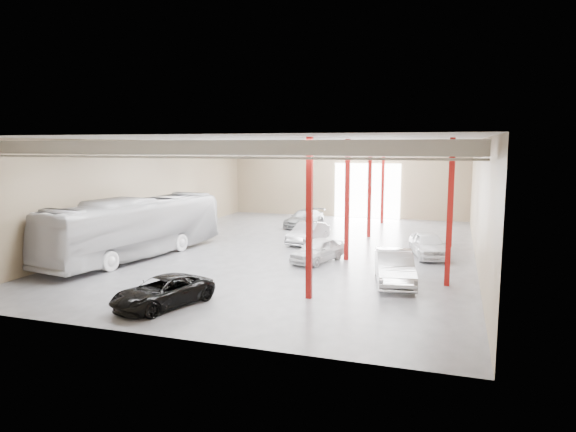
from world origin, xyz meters
The scene contains 8 objects.
depot_shell centered at (0.13, 0.48, 4.98)m, with size 22.12×32.12×7.06m.
coach_bus centered at (-8.32, -5.14, 1.78)m, with size 2.99×12.80×3.56m, color silver.
black_sedan centered at (-1.65, -13.00, 0.62)m, with size 2.06×4.47×1.24m, color black.
car_row_a centered at (2.33, -3.00, 0.69)m, with size 1.62×4.03×1.37m, color silver.
car_row_b centered at (0.27, 2.20, 0.71)m, with size 1.51×4.32×1.42m, color #A2A1A6.
car_row_c centered at (-2.00, 9.00, 0.68)m, with size 1.91×4.70×1.36m, color slate.
car_right_near centered at (7.07, -6.44, 0.80)m, with size 1.70×4.87×1.60m, color silver.
car_right_far centered at (8.30, 0.29, 0.74)m, with size 1.75×4.35×1.48m, color white.
Camera 1 is at (9.72, -30.96, 6.64)m, focal length 32.00 mm.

